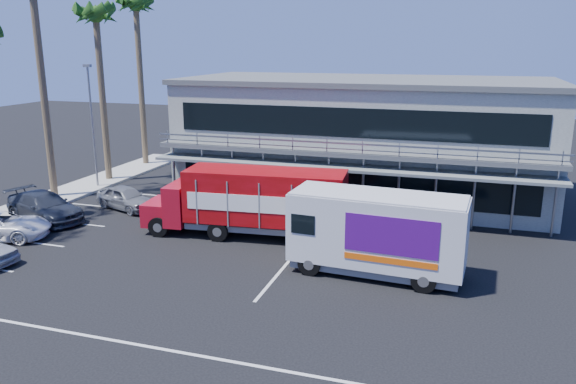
% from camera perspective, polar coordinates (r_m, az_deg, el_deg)
% --- Properties ---
extents(ground, '(120.00, 120.00, 0.00)m').
position_cam_1_polar(ground, '(23.72, -6.26, -8.42)').
color(ground, black).
rests_on(ground, ground).
extents(building, '(22.40, 12.00, 7.30)m').
position_cam_1_polar(building, '(35.78, 7.79, 5.55)').
color(building, gray).
rests_on(building, ground).
extents(curb_strip, '(3.00, 32.00, 0.16)m').
position_cam_1_polar(curb_strip, '(36.48, -24.35, -1.23)').
color(curb_strip, '#A5A399').
rests_on(curb_strip, ground).
extents(palm_e, '(2.80, 2.80, 12.25)m').
position_cam_1_polar(palm_e, '(40.55, -18.89, 15.80)').
color(palm_e, brown).
rests_on(palm_e, ground).
extents(palm_f, '(2.80, 2.80, 13.25)m').
position_cam_1_polar(palm_f, '(45.37, -15.16, 17.01)').
color(palm_f, brown).
rests_on(palm_f, ground).
extents(light_pole_far, '(0.50, 0.25, 8.09)m').
position_cam_1_polar(light_pole_far, '(38.92, -19.28, 6.86)').
color(light_pole_far, gray).
rests_on(light_pole_far, ground).
extents(red_truck, '(10.29, 3.29, 3.41)m').
position_cam_1_polar(red_truck, '(27.68, -3.67, -0.84)').
color(red_truck, '#A70D1C').
rests_on(red_truck, ground).
extents(white_van, '(7.23, 2.88, 3.47)m').
position_cam_1_polar(white_van, '(23.33, 9.00, -4.08)').
color(white_van, silver).
rests_on(white_van, ground).
extents(parked_car_d, '(5.66, 3.76, 1.52)m').
position_cam_1_polar(parked_car_d, '(33.25, -23.51, -1.38)').
color(parked_car_d, '#2A2F38').
rests_on(parked_car_d, ground).
extents(parked_car_e, '(4.30, 2.86, 1.36)m').
position_cam_1_polar(parked_car_e, '(33.91, -16.15, -0.56)').
color(parked_car_e, slate).
rests_on(parked_car_e, ground).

